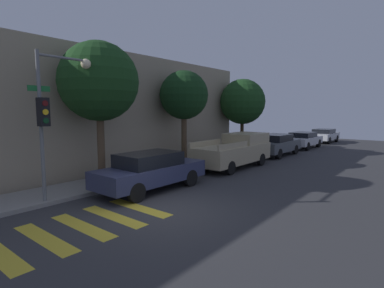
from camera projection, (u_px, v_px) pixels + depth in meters
The scene contains 13 objects.
ground_plane at pixel (162, 211), 9.25m from camera, with size 60.00×60.00×0.00m, color #333335.
sidewalk at pixel (86, 187), 11.94m from camera, with size 26.00×2.18×0.14m, color gray.
building_row at pixel (32, 113), 14.44m from camera, with size 26.00×6.00×6.02m, color gray.
crosswalk at pixel (64, 232), 7.64m from camera, with size 5.43×2.60×0.00m.
traffic_light_pole at pixel (54, 103), 9.78m from camera, with size 2.22×0.56×5.00m.
sedan_near_corner at pixel (151, 170), 11.63m from camera, with size 4.63×1.79×1.49m.
pickup_truck at pixel (235, 150), 16.46m from camera, with size 5.30×2.00×1.81m.
sedan_middle at pixel (276, 144), 20.72m from camera, with size 4.58×1.78×1.49m.
sedan_far_end at pixel (303, 139), 24.88m from camera, with size 4.60×1.83×1.34m.
sedan_tail_of_row at pixel (324, 135), 29.40m from camera, with size 4.40×1.87×1.33m.
tree_near_corner at pixel (99, 82), 12.29m from camera, with size 3.26×3.26×5.92m.
tree_midblock at pixel (184, 96), 16.45m from camera, with size 2.68×2.68×5.30m.
tree_far_end at pixel (243, 102), 21.42m from camera, with size 3.22×3.22×5.36m.
Camera 1 is at (-6.37, -6.38, 3.08)m, focal length 28.00 mm.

